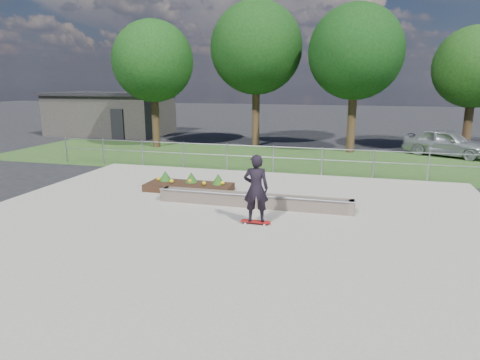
# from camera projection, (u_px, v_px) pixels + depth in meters

# --- Properties ---
(ground) EXTENTS (120.00, 120.00, 0.00)m
(ground) POSITION_uv_depth(u_px,v_px,m) (217.00, 235.00, 10.87)
(ground) COLOR black
(ground) RESTS_ON ground
(grass_verge) EXTENTS (30.00, 8.00, 0.02)m
(grass_verge) POSITION_uv_depth(u_px,v_px,m) (286.00, 159.00, 21.20)
(grass_verge) COLOR #294A1D
(grass_verge) RESTS_ON ground
(concrete_slab) EXTENTS (15.00, 15.00, 0.06)m
(concrete_slab) POSITION_uv_depth(u_px,v_px,m) (217.00, 233.00, 10.86)
(concrete_slab) COLOR gray
(concrete_slab) RESTS_ON ground
(fence) EXTENTS (20.06, 0.06, 1.20)m
(fence) POSITION_uv_depth(u_px,v_px,m) (273.00, 156.00, 17.74)
(fence) COLOR #929599
(fence) RESTS_ON ground
(building) EXTENTS (8.40, 5.40, 3.00)m
(building) POSITION_uv_depth(u_px,v_px,m) (111.00, 113.00, 31.01)
(building) COLOR #302E2B
(building) RESTS_ON ground
(tree_far_left) EXTENTS (4.55, 4.55, 7.15)m
(tree_far_left) POSITION_uv_depth(u_px,v_px,m) (153.00, 62.00, 24.02)
(tree_far_left) COLOR #302213
(tree_far_left) RESTS_ON ground
(tree_mid_left) EXTENTS (5.25, 5.25, 8.25)m
(tree_mid_left) POSITION_uv_depth(u_px,v_px,m) (256.00, 48.00, 24.33)
(tree_mid_left) COLOR #362415
(tree_mid_left) RESTS_ON ground
(tree_mid_right) EXTENTS (4.90, 4.90, 7.70)m
(tree_mid_right) POSITION_uv_depth(u_px,v_px,m) (356.00, 52.00, 22.07)
(tree_mid_right) COLOR #342315
(tree_mid_right) RESTS_ON ground
(tree_far_right) EXTENTS (4.20, 4.20, 6.60)m
(tree_far_right) POSITION_uv_depth(u_px,v_px,m) (475.00, 67.00, 22.12)
(tree_far_right) COLOR #2F1F12
(tree_far_right) RESTS_ON ground
(grind_ledge) EXTENTS (6.00, 0.44, 0.43)m
(grind_ledge) POSITION_uv_depth(u_px,v_px,m) (253.00, 200.00, 13.02)
(grind_ledge) COLOR brown
(grind_ledge) RESTS_ON concrete_slab
(planter_bed) EXTENTS (3.00, 1.20, 0.61)m
(planter_bed) POSITION_uv_depth(u_px,v_px,m) (189.00, 185.00, 14.95)
(planter_bed) COLOR black
(planter_bed) RESTS_ON concrete_slab
(skateboarder) EXTENTS (0.80, 0.55, 1.90)m
(skateboarder) POSITION_uv_depth(u_px,v_px,m) (256.00, 189.00, 11.25)
(skateboarder) COLOR silver
(skateboarder) RESTS_ON concrete_slab
(parked_car) EXTENTS (4.45, 3.37, 1.41)m
(parked_car) POSITION_uv_depth(u_px,v_px,m) (446.00, 143.00, 21.95)
(parked_car) COLOR #A2A6AB
(parked_car) RESTS_ON ground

